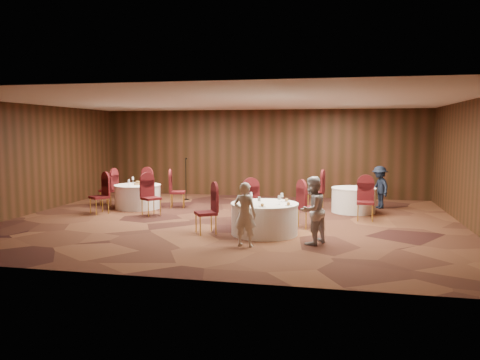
% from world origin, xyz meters
% --- Properties ---
extents(ground, '(12.00, 12.00, 0.00)m').
position_xyz_m(ground, '(0.00, 0.00, 0.00)').
color(ground, black).
rests_on(ground, ground).
extents(room_shell, '(12.00, 12.00, 12.00)m').
position_xyz_m(room_shell, '(0.00, 0.00, 1.96)').
color(room_shell, silver).
rests_on(room_shell, ground).
extents(table_main, '(1.59, 1.59, 0.74)m').
position_xyz_m(table_main, '(1.13, -1.40, 0.38)').
color(table_main, white).
rests_on(table_main, ground).
extents(table_left, '(1.44, 1.44, 0.74)m').
position_xyz_m(table_left, '(-3.37, 1.50, 0.38)').
color(table_left, white).
rests_on(table_left, ground).
extents(table_right, '(1.30, 1.30, 0.74)m').
position_xyz_m(table_right, '(3.27, 2.11, 0.38)').
color(table_right, white).
rests_on(table_right, ground).
extents(chairs_main, '(3.07, 2.17, 1.00)m').
position_xyz_m(chairs_main, '(0.79, -0.73, 0.50)').
color(chairs_main, '#400C10').
rests_on(chairs_main, ground).
extents(chairs_left, '(2.97, 3.05, 1.00)m').
position_xyz_m(chairs_left, '(-3.33, 1.43, 0.50)').
color(chairs_left, '#400C10').
rests_on(chairs_left, ground).
extents(chairs_right, '(1.99, 2.34, 1.00)m').
position_xyz_m(chairs_right, '(2.83, 1.75, 0.50)').
color(chairs_right, '#400C10').
rests_on(chairs_right, ground).
extents(tabletop_main, '(1.08, 1.06, 0.22)m').
position_xyz_m(tabletop_main, '(1.28, -1.51, 0.84)').
color(tabletop_main, silver).
rests_on(tabletop_main, table_main).
extents(tabletop_left, '(0.79, 0.87, 0.22)m').
position_xyz_m(tabletop_left, '(-3.36, 1.50, 0.82)').
color(tabletop_left, silver).
rests_on(tabletop_left, table_left).
extents(tabletop_right, '(0.08, 0.08, 0.22)m').
position_xyz_m(tabletop_right, '(3.43, 1.84, 0.90)').
color(tabletop_right, silver).
rests_on(tabletop_right, table_right).
extents(mic_stand, '(0.24, 0.24, 1.48)m').
position_xyz_m(mic_stand, '(-2.45, 3.54, 0.42)').
color(mic_stand, black).
rests_on(mic_stand, ground).
extents(woman_a, '(0.55, 0.41, 1.36)m').
position_xyz_m(woman_a, '(0.90, -2.65, 0.68)').
color(woman_a, silver).
rests_on(woman_a, ground).
extents(woman_b, '(0.85, 0.89, 1.46)m').
position_xyz_m(woman_b, '(2.26, -2.12, 0.73)').
color(woman_b, '#BDBCC2').
rests_on(woman_b, ground).
extents(man_c, '(0.82, 0.99, 1.33)m').
position_xyz_m(man_c, '(4.08, 3.02, 0.67)').
color(man_c, black).
rests_on(man_c, ground).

